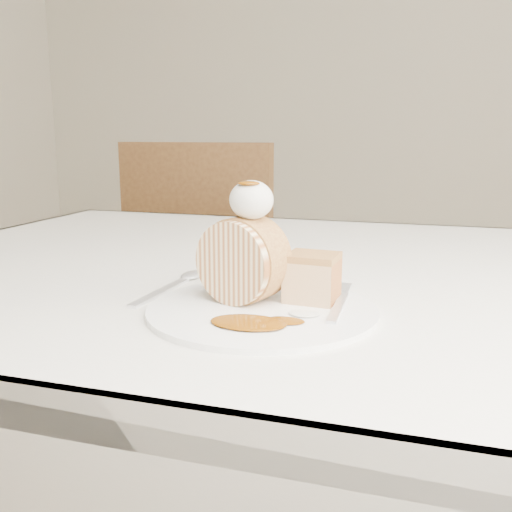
% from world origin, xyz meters
% --- Properties ---
extents(table, '(1.40, 0.90, 0.75)m').
position_xyz_m(table, '(0.00, 0.20, 0.66)').
color(table, silver).
rests_on(table, ground).
extents(chair_far, '(0.45, 0.45, 0.91)m').
position_xyz_m(chair_far, '(-0.49, 0.94, 0.52)').
color(chair_far, brown).
rests_on(chair_far, ground).
extents(plate, '(0.26, 0.26, 0.01)m').
position_xyz_m(plate, '(-0.05, -0.03, 0.75)').
color(plate, white).
rests_on(plate, table).
extents(roulade_slice, '(0.10, 0.07, 0.09)m').
position_xyz_m(roulade_slice, '(-0.07, -0.01, 0.80)').
color(roulade_slice, beige).
rests_on(roulade_slice, plate).
extents(cake_chunk, '(0.06, 0.05, 0.05)m').
position_xyz_m(cake_chunk, '(-0.00, 0.01, 0.78)').
color(cake_chunk, '#A97F3F').
rests_on(cake_chunk, plate).
extents(whipped_cream, '(0.05, 0.05, 0.04)m').
position_xyz_m(whipped_cream, '(-0.06, -0.01, 0.87)').
color(whipped_cream, silver).
rests_on(whipped_cream, roulade_slice).
extents(caramel_drizzle, '(0.02, 0.02, 0.01)m').
position_xyz_m(caramel_drizzle, '(-0.06, -0.02, 0.89)').
color(caramel_drizzle, '#653204').
rests_on(caramel_drizzle, whipped_cream).
extents(caramel_pool, '(0.08, 0.05, 0.00)m').
position_xyz_m(caramel_pool, '(-0.04, -0.08, 0.76)').
color(caramel_pool, '#653204').
rests_on(caramel_pool, plate).
extents(fork, '(0.02, 0.14, 0.00)m').
position_xyz_m(fork, '(0.03, -0.01, 0.76)').
color(fork, silver).
rests_on(fork, plate).
extents(spoon, '(0.03, 0.16, 0.00)m').
position_xyz_m(spoon, '(-0.18, 0.01, 0.75)').
color(spoon, silver).
rests_on(spoon, table).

